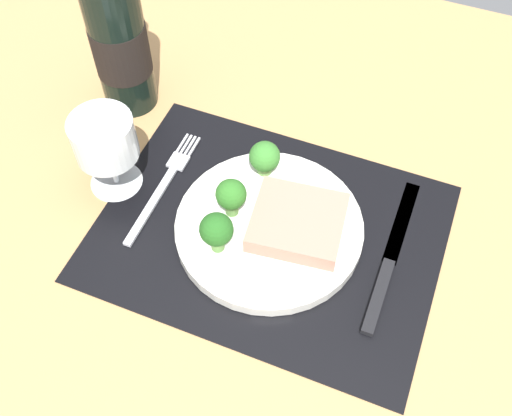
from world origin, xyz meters
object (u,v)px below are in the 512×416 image
(knife, at_px, (388,265))
(wine_glass, at_px, (107,139))
(plate, at_px, (269,228))
(fork, at_px, (163,185))
(wine_bottle, at_px, (119,39))
(steak, at_px, (298,222))

(knife, height_order, wine_glass, wine_glass)
(plate, height_order, fork, plate)
(wine_bottle, bearing_deg, wine_glass, -68.34)
(fork, relative_size, wine_bottle, 0.66)
(plate, height_order, steak, steak)
(steak, bearing_deg, wine_glass, -179.42)
(plate, bearing_deg, knife, 2.03)
(steak, relative_size, wine_glass, 0.95)
(steak, bearing_deg, knife, -1.09)
(fork, bearing_deg, plate, -8.70)
(steak, bearing_deg, plate, -167.35)
(plate, height_order, wine_bottle, wine_bottle)
(plate, height_order, knife, plate)
(fork, bearing_deg, knife, -5.08)
(fork, distance_m, wine_glass, 0.10)
(steak, relative_size, knife, 0.47)
(steak, relative_size, wine_bottle, 0.38)
(plate, xyz_separation_m, wine_glass, (-0.22, 0.00, 0.07))
(wine_bottle, height_order, wine_glass, wine_bottle)
(plate, xyz_separation_m, fork, (-0.15, 0.01, -0.01))
(knife, bearing_deg, fork, -178.73)
(steak, distance_m, wine_glass, 0.25)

